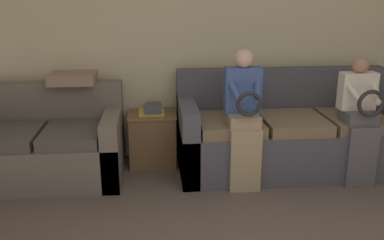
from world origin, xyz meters
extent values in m
cube|color=beige|center=(0.00, 3.10, 1.27)|extent=(6.88, 0.06, 2.55)
cube|color=#4C4C56|center=(0.67, 2.57, 0.23)|extent=(2.21, 0.91, 0.47)
cube|color=#4C4C56|center=(0.67, 2.92, 0.72)|extent=(2.21, 0.20, 0.51)
cube|color=#4C4C56|center=(-0.35, 2.57, 0.36)|extent=(0.16, 0.91, 0.72)
cube|color=#7A664C|center=(0.04, 2.47, 0.52)|extent=(0.59, 0.67, 0.11)
cube|color=#7A664C|center=(0.67, 2.47, 0.52)|extent=(0.59, 0.67, 0.11)
cube|color=#7A664C|center=(1.30, 2.47, 0.52)|extent=(0.59, 0.67, 0.11)
cube|color=#70665B|center=(-1.73, 2.56, 0.21)|extent=(1.45, 0.90, 0.41)
cube|color=#70665B|center=(-1.73, 2.91, 0.64)|extent=(1.45, 0.20, 0.46)
cube|color=#70665B|center=(-1.08, 2.56, 0.32)|extent=(0.16, 0.90, 0.64)
cube|color=#514C47|center=(-2.01, 2.46, 0.47)|extent=(0.53, 0.66, 0.11)
cube|color=#514C47|center=(-1.44, 2.46, 0.47)|extent=(0.53, 0.66, 0.11)
cube|color=tan|center=(0.13, 2.11, 0.29)|extent=(0.28, 0.10, 0.58)
cube|color=tan|center=(0.13, 2.25, 0.63)|extent=(0.28, 0.28, 0.11)
cube|color=#3D5693|center=(0.13, 2.32, 0.89)|extent=(0.33, 0.14, 0.41)
sphere|color=#DBB293|center=(0.13, 2.32, 1.18)|extent=(0.17, 0.17, 0.17)
torus|color=black|center=(0.13, 2.05, 0.83)|extent=(0.22, 0.04, 0.22)
cylinder|color=#3D5693|center=(0.02, 2.19, 0.92)|extent=(0.13, 0.31, 0.23)
cylinder|color=#3D5693|center=(0.23, 2.19, 0.92)|extent=(0.13, 0.31, 0.23)
cube|color=#56565B|center=(1.21, 2.11, 0.29)|extent=(0.28, 0.10, 0.58)
cube|color=#56565B|center=(1.21, 2.25, 0.63)|extent=(0.28, 0.28, 0.11)
cube|color=silver|center=(1.21, 2.32, 0.86)|extent=(0.33, 0.14, 0.35)
sphere|color=#A37A5B|center=(1.21, 2.32, 1.10)|extent=(0.15, 0.15, 0.15)
torus|color=black|center=(1.21, 2.05, 0.81)|extent=(0.25, 0.04, 0.25)
cylinder|color=silver|center=(1.10, 2.19, 0.89)|extent=(0.12, 0.31, 0.20)
cylinder|color=silver|center=(1.32, 2.19, 0.89)|extent=(0.12, 0.31, 0.20)
cube|color=brown|center=(-0.70, 2.83, 0.27)|extent=(0.47, 0.42, 0.55)
cube|color=brown|center=(-0.70, 2.83, 0.54)|extent=(0.49, 0.44, 0.02)
cube|color=gold|center=(-0.70, 2.82, 0.56)|extent=(0.26, 0.24, 0.03)
cube|color=#4C4C56|center=(-0.69, 2.84, 0.61)|extent=(0.17, 0.31, 0.05)
cube|color=gray|center=(-1.47, 2.91, 0.92)|extent=(0.45, 0.45, 0.10)
camera|label=1|loc=(-0.68, -1.39, 1.75)|focal=40.00mm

